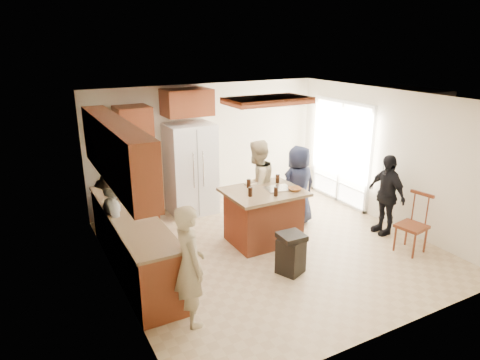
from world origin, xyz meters
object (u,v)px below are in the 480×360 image
person_side_right (386,194)px  spindle_chair (412,226)px  trash_bin (291,253)px  person_behind_left (257,185)px  refrigerator (191,169)px  person_front_left (190,266)px  kitchen_island (263,216)px  person_counter (118,219)px  person_behind_right (298,185)px

person_side_right → spindle_chair: person_side_right is taller
trash_bin → spindle_chair: bearing=-10.1°
person_behind_left → person_side_right: person_behind_left is taller
refrigerator → spindle_chair: size_ratio=1.81×
refrigerator → trash_bin: (0.39, -2.92, -0.58)m
person_front_left → kitchen_island: 2.44m
person_side_right → kitchen_island: size_ratio=1.14×
person_counter → refrigerator: size_ratio=0.86×
person_behind_right → person_counter: size_ratio=0.97×
kitchen_island → refrigerator: bearing=107.3°
refrigerator → trash_bin: refrigerator is taller
kitchen_island → spindle_chair: size_ratio=1.29×
person_behind_right → person_side_right: person_behind_right is taller
person_behind_left → person_side_right: 2.29m
person_behind_left → kitchen_island: bearing=49.6°
spindle_chair → kitchen_island: bearing=142.9°
person_behind_left → kitchen_island: size_ratio=1.29×
refrigerator → person_counter: bearing=-140.1°
person_front_left → kitchen_island: person_front_left is taller
person_behind_right → kitchen_island: bearing=18.8°
person_counter → trash_bin: 2.64m
person_front_left → spindle_chair: (3.87, 0.00, -0.32)m
person_behind_right → trash_bin: 1.92m
person_side_right → person_behind_right: bearing=-129.8°
kitchen_island → person_behind_left: bearing=70.8°
refrigerator → trash_bin: size_ratio=2.86×
person_behind_right → person_counter: (-3.33, -0.03, 0.03)m
person_counter → person_side_right: bearing=-105.8°
person_side_right → trash_bin: (-2.28, -0.37, -0.41)m
person_side_right → kitchen_island: bearing=-104.4°
refrigerator → spindle_chair: (2.51, -3.30, -0.45)m
kitchen_island → spindle_chair: 2.43m
person_behind_right → person_counter: person_counter is taller
refrigerator → person_behind_right: bearing=-43.3°
person_behind_right → person_side_right: 1.56m
person_behind_right → spindle_chair: bearing=115.8°
person_behind_left → person_behind_right: (0.78, -0.19, -0.08)m
person_behind_right → person_side_right: bearing=133.9°
person_front_left → trash_bin: (1.75, 0.38, -0.45)m
person_side_right → person_counter: person_counter is taller
person_behind_right → trash_bin: (-1.16, -1.46, -0.43)m
person_side_right → kitchen_island: 2.23m
kitchen_island → spindle_chair: bearing=-37.1°
person_behind_left → person_side_right: (1.90, -1.28, -0.10)m
person_counter → kitchen_island: size_ratio=1.21×
person_counter → spindle_chair: bearing=-115.3°
person_behind_left → refrigerator: refrigerator is taller
person_behind_left → person_behind_right: size_ratio=1.10×
person_behind_right → spindle_chair: 2.10m
person_behind_left → kitchen_island: 0.69m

